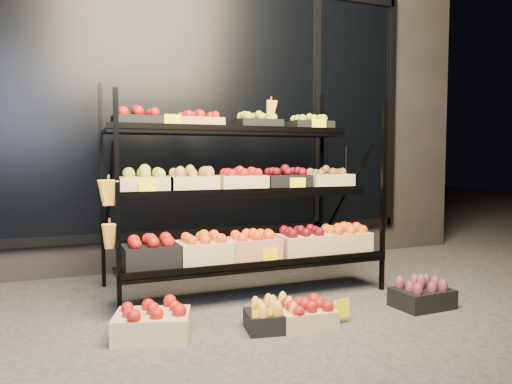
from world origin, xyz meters
name	(u,v)px	position (x,y,z in m)	size (l,w,h in m)	color
ground	(275,311)	(0.00, 0.00, 0.00)	(24.00, 24.00, 0.00)	#514F4C
building	(181,98)	(0.00, 2.59, 1.75)	(6.00, 2.08, 3.50)	#2D2826
display_rack	(242,192)	(-0.02, 0.60, 0.79)	(2.18, 1.02, 1.67)	black
tag_floor_a	(262,326)	(-0.27, -0.40, 0.06)	(0.13, 0.01, 0.12)	#FFFC00
tag_floor_b	(341,315)	(0.28, -0.40, 0.06)	(0.13, 0.01, 0.12)	#FFFC00
floor_crate_left	(152,321)	(-0.89, -0.18, 0.10)	(0.51, 0.44, 0.21)	#DAC07E
floor_crate_midleft	(274,316)	(-0.16, -0.33, 0.08)	(0.38, 0.31, 0.18)	black
floor_crate_midright	(306,314)	(0.04, -0.37, 0.09)	(0.37, 0.29, 0.18)	#DAC07E
floor_crate_right	(422,294)	(1.00, -0.32, 0.09)	(0.40, 0.30, 0.20)	black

